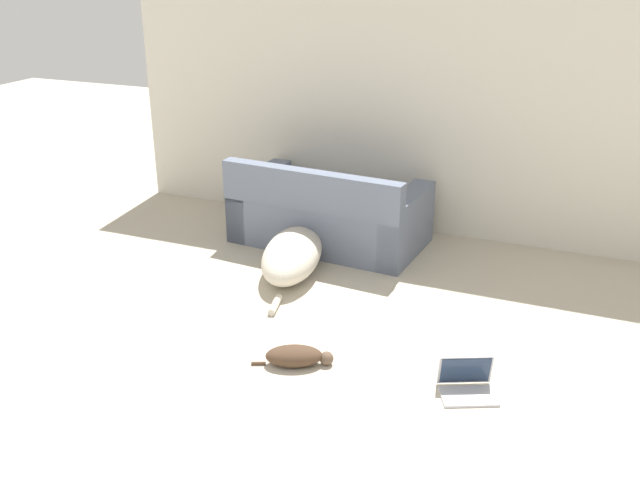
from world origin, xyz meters
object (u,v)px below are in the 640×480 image
at_px(dog, 294,251).
at_px(laptop_open, 467,381).
at_px(cat, 296,356).
at_px(couch, 328,215).

xyz_separation_m(dog, laptop_open, (1.75, -1.26, -0.09)).
relative_size(dog, cat, 2.93).
height_order(couch, dog, couch).
bearing_deg(dog, laptop_open, -138.29).
distance_m(dog, cat, 1.53).
relative_size(cat, laptop_open, 1.26).
bearing_deg(laptop_open, couch, 106.84).
relative_size(couch, laptop_open, 4.26).
height_order(cat, laptop_open, laptop_open).
xyz_separation_m(couch, dog, (-0.05, -0.67, -0.11)).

